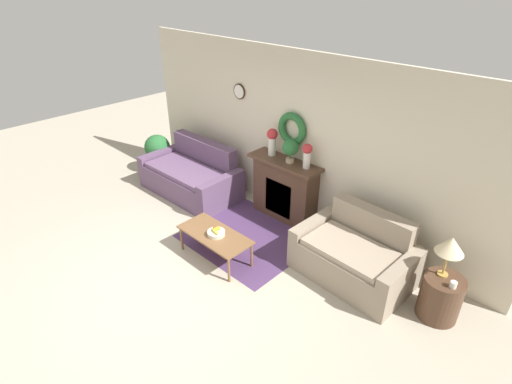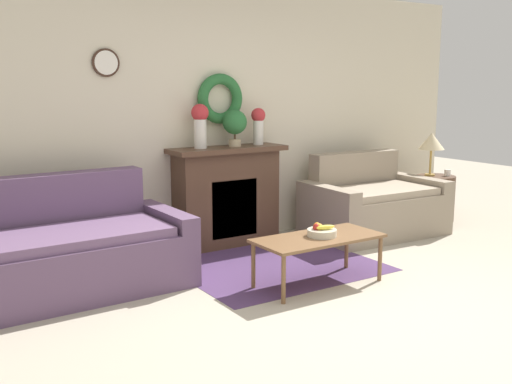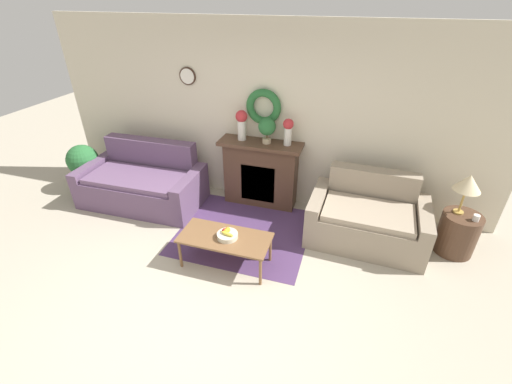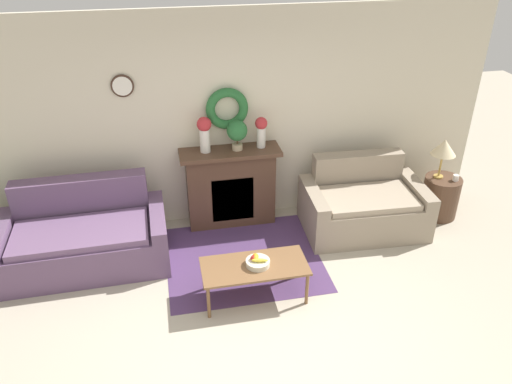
{
  "view_description": "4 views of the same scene",
  "coord_description": "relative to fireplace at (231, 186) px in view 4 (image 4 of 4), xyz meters",
  "views": [
    {
      "loc": [
        3.61,
        -2.1,
        3.68
      ],
      "look_at": [
        0.21,
        1.45,
        0.92
      ],
      "focal_mm": 28.0,
      "sensor_mm": 36.0,
      "label": 1
    },
    {
      "loc": [
        -3.09,
        -3.0,
        1.69
      ],
      "look_at": [
        -0.22,
        1.44,
        0.73
      ],
      "focal_mm": 42.0,
      "sensor_mm": 36.0,
      "label": 2
    },
    {
      "loc": [
        1.33,
        -2.18,
        2.98
      ],
      "look_at": [
        0.28,
        1.19,
        0.89
      ],
      "focal_mm": 24.0,
      "sensor_mm": 36.0,
      "label": 3
    },
    {
      "loc": [
        -0.8,
        -3.21,
        3.63
      ],
      "look_at": [
        0.17,
        1.54,
        0.87
      ],
      "focal_mm": 35.0,
      "sensor_mm": 36.0,
      "label": 4
    }
  ],
  "objects": [
    {
      "name": "ground_plane",
      "position": [
        -0.0,
        -2.35,
        -0.53
      ],
      "size": [
        16.0,
        16.0,
        0.0
      ],
      "primitive_type": "plane",
      "color": "#ADA38E"
    },
    {
      "name": "floor_rug",
      "position": [
        0.0,
        -0.84,
        -0.53
      ],
      "size": [
        1.81,
        1.61,
        0.01
      ],
      "color": "#4C335B",
      "rests_on": "ground_plane"
    },
    {
      "name": "wall_back",
      "position": [
        -0.0,
        0.21,
        0.83
      ],
      "size": [
        6.8,
        0.18,
        2.7
      ],
      "color": "beige",
      "rests_on": "ground_plane"
    },
    {
      "name": "fireplace",
      "position": [
        0.0,
        0.0,
        0.0
      ],
      "size": [
        1.25,
        0.41,
        1.05
      ],
      "color": "#4C3323",
      "rests_on": "ground_plane"
    },
    {
      "name": "couch_left",
      "position": [
        -1.8,
        -0.51,
        -0.2
      ],
      "size": [
        1.89,
        1.03,
        0.93
      ],
      "rotation": [
        0.0,
        0.0,
        0.02
      ],
      "color": "#604766",
      "rests_on": "ground_plane"
    },
    {
      "name": "loveseat_right",
      "position": [
        1.64,
        -0.47,
        -0.21
      ],
      "size": [
        1.55,
        1.01,
        0.9
      ],
      "rotation": [
        0.0,
        0.0,
        -0.04
      ],
      "color": "gray",
      "rests_on": "ground_plane"
    },
    {
      "name": "coffee_table",
      "position": [
        0.0,
        -1.52,
        -0.15
      ],
      "size": [
        1.11,
        0.51,
        0.42
      ],
      "color": "brown",
      "rests_on": "ground_plane"
    },
    {
      "name": "fruit_bowl",
      "position": [
        0.04,
        -1.52,
        -0.07
      ],
      "size": [
        0.25,
        0.25,
        0.11
      ],
      "color": "beige",
      "rests_on": "coffee_table"
    },
    {
      "name": "side_table_by_loveseat",
      "position": [
        2.76,
        -0.41,
        -0.25
      ],
      "size": [
        0.48,
        0.48,
        0.56
      ],
      "color": "#4C3323",
      "rests_on": "ground_plane"
    },
    {
      "name": "table_lamp",
      "position": [
        2.7,
        -0.36,
        0.45
      ],
      "size": [
        0.32,
        0.32,
        0.53
      ],
      "color": "#B28E42",
      "rests_on": "side_table_by_loveseat"
    },
    {
      "name": "mug",
      "position": [
        2.87,
        -0.49,
        0.07
      ],
      "size": [
        0.08,
        0.08,
        0.08
      ],
      "color": "silver",
      "rests_on": "side_table_by_loveseat"
    },
    {
      "name": "vase_on_mantel_left",
      "position": [
        -0.3,
        0.01,
        0.78
      ],
      "size": [
        0.18,
        0.18,
        0.45
      ],
      "color": "silver",
      "rests_on": "fireplace"
    },
    {
      "name": "vase_on_mantel_right",
      "position": [
        0.4,
        0.01,
        0.74
      ],
      "size": [
        0.15,
        0.15,
        0.39
      ],
      "color": "silver",
      "rests_on": "fireplace"
    },
    {
      "name": "potted_plant_on_mantel",
      "position": [
        0.09,
        -0.01,
        0.75
      ],
      "size": [
        0.25,
        0.25,
        0.38
      ],
      "color": "tan",
      "rests_on": "fireplace"
    }
  ]
}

